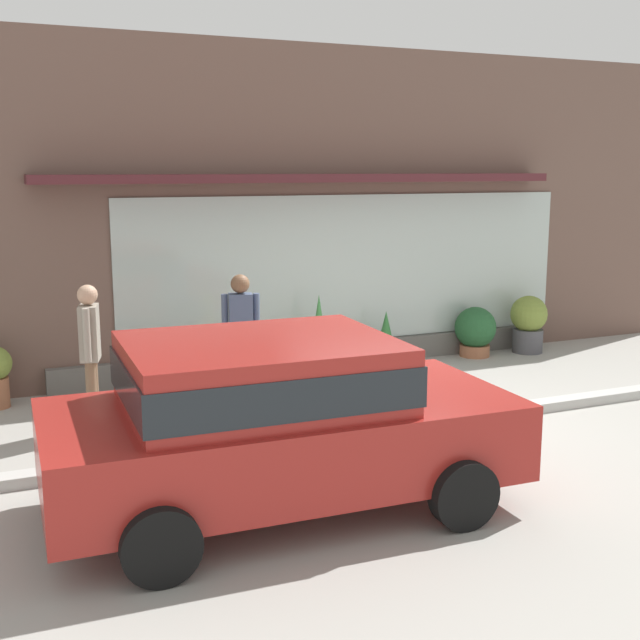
{
  "coord_description": "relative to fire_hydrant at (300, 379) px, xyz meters",
  "views": [
    {
      "loc": [
        -4.6,
        -8.02,
        2.99
      ],
      "look_at": [
        -0.62,
        1.2,
        1.1
      ],
      "focal_mm": 45.24,
      "sensor_mm": 36.0,
      "label": 1
    }
  ],
  "objects": [
    {
      "name": "potted_plant_doorstep",
      "position": [
        2.1,
        1.73,
        -0.04
      ],
      "size": [
        0.32,
        0.32,
        0.87
      ],
      "color": "#B7B2A3",
      "rests_on": "ground_plane"
    },
    {
      "name": "potted_plant_window_left",
      "position": [
        0.96,
        1.65,
        0.12
      ],
      "size": [
        0.29,
        0.29,
        1.2
      ],
      "color": "#B7B2A3",
      "rests_on": "ground_plane"
    },
    {
      "name": "fire_hydrant",
      "position": [
        0.0,
        0.0,
        0.0
      ],
      "size": [
        0.4,
        0.37,
        0.91
      ],
      "color": "gold",
      "rests_on": "ground_plane"
    },
    {
      "name": "potted_plant_trailing_edge",
      "position": [
        3.76,
        1.79,
        -0.03
      ],
      "size": [
        0.67,
        0.67,
        0.8
      ],
      "color": "#9E6042",
      "rests_on": "ground_plane"
    },
    {
      "name": "ground_plane",
      "position": [
        1.02,
        -0.87,
        -0.45
      ],
      "size": [
        60.0,
        60.0,
        0.0
      ],
      "primitive_type": "plane",
      "color": "#9E9B93"
    },
    {
      "name": "potted_plant_corner_tall",
      "position": [
        0.07,
        1.39,
        -0.1
      ],
      "size": [
        0.47,
        0.47,
        0.68
      ],
      "color": "#B7B2A3",
      "rests_on": "ground_plane"
    },
    {
      "name": "potted_plant_window_center",
      "position": [
        4.73,
        1.68,
        0.06
      ],
      "size": [
        0.6,
        0.6,
        0.94
      ],
      "color": "#4C4C51",
      "rests_on": "ground_plane"
    },
    {
      "name": "storefront",
      "position": [
        1.04,
        2.31,
        1.87
      ],
      "size": [
        14.0,
        0.81,
        4.76
      ],
      "color": "brown",
      "rests_on": "ground_plane"
    },
    {
      "name": "pedestrian_passerby",
      "position": [
        -2.44,
        0.35,
        0.56
      ],
      "size": [
        0.28,
        0.51,
        1.71
      ],
      "rotation": [
        0.0,
        0.0,
        4.46
      ],
      "color": "brown",
      "rests_on": "ground_plane"
    },
    {
      "name": "pedestrian_with_handbag",
      "position": [
        -0.66,
        0.36,
        0.56
      ],
      "size": [
        0.63,
        0.29,
        1.73
      ],
      "rotation": [
        0.0,
        0.0,
        2.91
      ],
      "color": "#232328",
      "rests_on": "ground_plane"
    },
    {
      "name": "curb_strip",
      "position": [
        1.02,
        -1.07,
        -0.39
      ],
      "size": [
        14.0,
        0.24,
        0.12
      ],
      "primitive_type": "cube",
      "color": "#B2B2AD",
      "rests_on": "ground_plane"
    },
    {
      "name": "parked_car_red",
      "position": [
        -1.27,
        -2.53,
        0.43
      ],
      "size": [
        4.15,
        2.21,
        1.55
      ],
      "rotation": [
        0.0,
        0.0,
        -0.03
      ],
      "color": "maroon",
      "rests_on": "ground_plane"
    }
  ]
}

